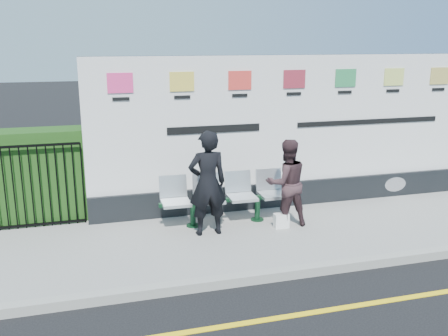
% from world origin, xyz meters
% --- Properties ---
extents(ground, '(80.00, 80.00, 0.00)m').
position_xyz_m(ground, '(0.00, 0.00, 0.00)').
color(ground, black).
extents(pavement, '(14.00, 3.00, 0.12)m').
position_xyz_m(pavement, '(0.00, 2.50, 0.06)').
color(pavement, gray).
rests_on(pavement, ground).
extents(kerb, '(14.00, 0.18, 0.14)m').
position_xyz_m(kerb, '(0.00, 1.00, 0.07)').
color(kerb, gray).
rests_on(kerb, ground).
extents(yellow_line, '(14.00, 0.10, 0.01)m').
position_xyz_m(yellow_line, '(0.00, 0.00, 0.00)').
color(yellow_line, yellow).
rests_on(yellow_line, ground).
extents(billboard, '(8.00, 0.30, 3.00)m').
position_xyz_m(billboard, '(0.50, 3.85, 1.42)').
color(billboard, black).
rests_on(billboard, pavement).
extents(hedge, '(2.35, 0.70, 1.70)m').
position_xyz_m(hedge, '(-4.58, 4.30, 0.97)').
color(hedge, '#1D4314').
rests_on(hedge, pavement).
extents(railing, '(2.05, 0.06, 1.54)m').
position_xyz_m(railing, '(-4.58, 3.85, 0.89)').
color(railing, black).
rests_on(railing, pavement).
extents(bench, '(2.35, 0.64, 0.50)m').
position_xyz_m(bench, '(-1.06, 3.13, 0.37)').
color(bench, silver).
rests_on(bench, pavement).
extents(woman_left, '(0.68, 0.46, 1.83)m').
position_xyz_m(woman_left, '(-1.50, 2.71, 1.03)').
color(woman_left, black).
rests_on(woman_left, pavement).
extents(woman_right, '(0.78, 0.61, 1.59)m').
position_xyz_m(woman_right, '(-0.03, 2.75, 0.92)').
color(woman_right, '#372427').
rests_on(woman_right, pavement).
extents(handbag_brown, '(0.26, 0.16, 0.19)m').
position_xyz_m(handbag_brown, '(-1.36, 3.13, 0.72)').
color(handbag_brown, black).
rests_on(handbag_brown, bench).
extents(carrier_bag_white, '(0.26, 0.16, 0.26)m').
position_xyz_m(carrier_bag_white, '(-0.16, 2.63, 0.25)').
color(carrier_bag_white, silver).
rests_on(carrier_bag_white, pavement).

